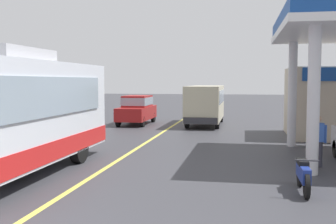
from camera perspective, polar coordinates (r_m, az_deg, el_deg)
ground at (r=25.62m, az=0.75°, el=-1.87°), size 120.00×120.00×0.00m
lane_divider_stripe at (r=20.74m, az=-1.58°, el=-3.32°), size 0.16×50.00×0.01m
minibus_opposing_lane at (r=25.97m, az=5.18°, el=1.46°), size 2.04×6.13×2.44m
motorcycle_parked_forecourt at (r=10.91m, az=18.13°, el=-8.16°), size 0.55×1.80×0.92m
pedestrian_near_pump at (r=14.07m, az=19.93°, el=-3.41°), size 0.55×0.22×1.66m
car_trailing_behind_bus at (r=26.40m, az=-4.31°, el=0.52°), size 1.70×4.20×1.82m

